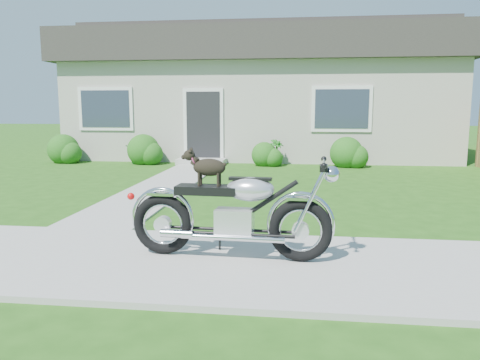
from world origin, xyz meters
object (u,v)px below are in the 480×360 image
(potted_plant_left, at_px, (138,150))
(motorcycle_with_dog, at_px, (234,212))
(house, at_px, (262,93))
(potted_plant_right, at_px, (276,153))

(potted_plant_left, height_order, motorcycle_with_dog, motorcycle_with_dog)
(house, xyz_separation_m, potted_plant_right, (0.68, -3.44, -1.78))
(potted_plant_left, relative_size, potted_plant_right, 1.09)
(potted_plant_left, distance_m, potted_plant_right, 4.08)
(potted_plant_left, xyz_separation_m, potted_plant_right, (4.08, 0.00, -0.04))
(house, distance_m, potted_plant_left, 5.14)
(house, xyz_separation_m, potted_plant_left, (-3.39, -3.44, -1.75))
(potted_plant_left, relative_size, motorcycle_with_dog, 0.37)
(potted_plant_right, relative_size, motorcycle_with_dog, 0.33)
(motorcycle_with_dog, bearing_deg, potted_plant_right, 92.51)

